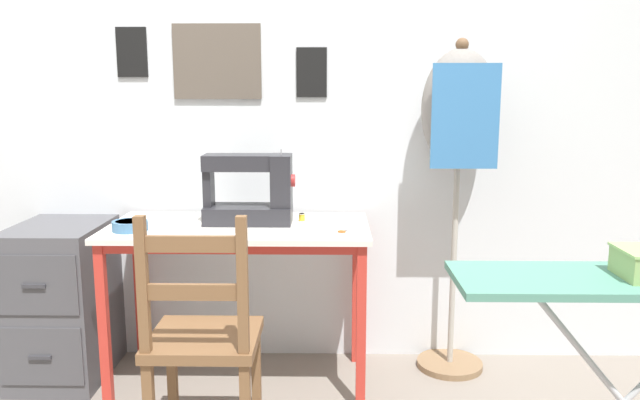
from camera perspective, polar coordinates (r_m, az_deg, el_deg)
name	(u,v)px	position (r m, az deg, el deg)	size (l,w,h in m)	color
wall_back	(246,106)	(3.11, -6.74, 8.52)	(10.00, 0.07, 2.55)	silver
sewing_table	(239,246)	(2.83, -7.46, -4.16)	(1.17, 0.58, 0.76)	silver
sewing_machine	(254,191)	(2.82, -6.09, 0.79)	(0.41, 0.19, 0.34)	#28282D
fabric_bowl	(130,225)	(2.80, -16.98, -2.23)	(0.15, 0.15, 0.04)	teal
scissors	(347,231)	(2.68, 2.48, -2.83)	(0.12, 0.10, 0.01)	silver
thread_spool_near_machine	(302,217)	(2.87, -1.67, -1.59)	(0.03, 0.03, 0.04)	yellow
wooden_chair	(203,341)	(2.38, -10.67, -12.55)	(0.40, 0.38, 0.95)	brown
filing_cabinet	(63,301)	(3.22, -22.42, -8.55)	(0.40, 0.54, 0.74)	#4C4C51
dress_form	(459,127)	(2.97, 12.60, 6.54)	(0.35, 0.32, 1.59)	#846647
ironing_board	(634,291)	(2.13, 26.78, -7.45)	(1.09, 0.34, 0.81)	#518E7A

